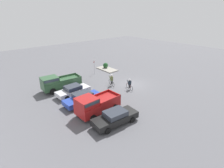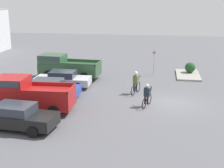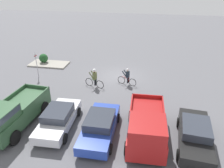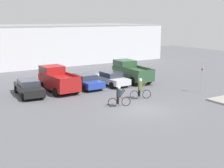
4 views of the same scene
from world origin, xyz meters
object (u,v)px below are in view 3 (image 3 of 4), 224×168
Objects in this scene: sedan_0 at (195,134)px; fire_lane_sign at (36,62)px; cyclist_0 at (94,78)px; cyclist_1 at (127,77)px; pickup_truck_1 at (11,114)px; shrub at (44,58)px; sedan_2 at (59,118)px; sedan_1 at (100,126)px; pickup_truck_0 at (147,126)px.

fire_lane_sign is (13.57, -7.24, 0.77)m from sedan_0.
cyclist_0 is 1.03× the size of cyclist_1.
cyclist_0 is at bearing -118.89° from pickup_truck_1.
cyclist_1 is 8.81m from fire_lane_sign.
sedan_2 is at bearing 120.60° from shrub.
cyclist_0 reaches higher than sedan_0.
fire_lane_sign is at bearing -42.97° from sedan_1.
sedan_1 reaches higher than sedan_2.
sedan_1 is at bearing 83.65° from cyclist_1.
fire_lane_sign is at bearing 107.55° from shrub.
cyclist_1 is at bearing -55.79° from sedan_0.
fire_lane_sign is at bearing -28.09° from sedan_0.
sedan_0 is 5.60m from sedan_1.
cyclist_1 is 10.49m from shrub.
pickup_truck_1 is (2.83, 0.66, 0.44)m from sedan_2.
pickup_truck_0 reaches higher than sedan_0.
sedan_1 is 1.90× the size of fire_lane_sign.
cyclist_0 is 2.94m from cyclist_1.
pickup_truck_0 is at bearing 126.67° from cyclist_0.
pickup_truck_0 is 1.11× the size of sedan_2.
pickup_truck_1 reaches higher than cyclist_0.
pickup_truck_0 is (2.79, 0.35, 0.43)m from sedan_0.
pickup_truck_1 is 3.03× the size of cyclist_0.
sedan_0 is 11.25m from pickup_truck_1.
sedan_1 is 14.12m from shrub.
fire_lane_sign is (6.01, -1.17, 0.58)m from cyclist_0.
fire_lane_sign is at bearing -73.31° from pickup_truck_1.
fire_lane_sign is (8.78, -0.19, 0.71)m from cyclist_1.
sedan_0 is 1.96× the size of fire_lane_sign.
sedan_2 is 1.83× the size of fire_lane_sign.
pickup_truck_0 reaches higher than pickup_truck_1.
sedan_2 is at bearing -0.56° from sedan_0.
cyclist_0 is (4.78, -6.42, -0.23)m from pickup_truck_0.
pickup_truck_0 is 1.06× the size of sedan_1.
shrub is (14.65, -10.65, -0.07)m from sedan_0.
pickup_truck_1 is 3.12× the size of cyclist_1.
sedan_0 is at bearing 151.91° from fire_lane_sign.
cyclist_1 is at bearing -96.35° from sedan_1.
sedan_2 is 4.64× the size of shrub.
pickup_truck_0 is 5.65m from sedan_2.
sedan_1 is (5.60, 0.18, -0.03)m from sedan_0.
pickup_truck_1 is at bearing 13.05° from sedan_2.
sedan_0 reaches higher than sedan_2.
sedan_0 is 8.40m from sedan_2.
sedan_2 is at bearing -5.40° from sedan_1.
pickup_truck_1 is (8.44, 0.23, -0.02)m from pickup_truck_0.
cyclist_1 reaches higher than sedan_1.
sedan_1 reaches higher than shrub.
fire_lane_sign reaches higher than cyclist_0.
sedan_0 is 8.53m from cyclist_1.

